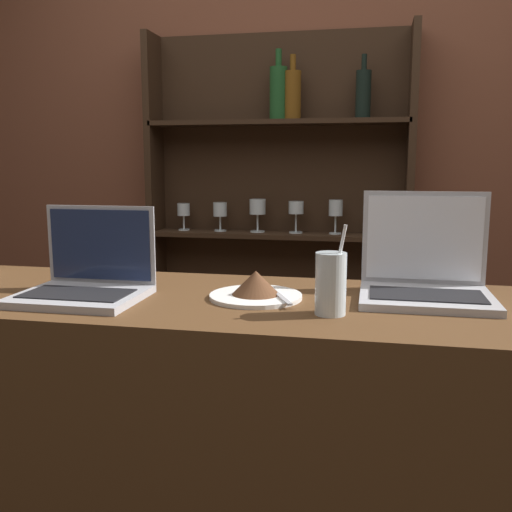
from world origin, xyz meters
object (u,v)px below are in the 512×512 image
cake_plate (256,288)px  water_glass (331,284)px  laptop_near (87,279)px  laptop_far (425,275)px

cake_plate → water_glass: water_glass is taller
laptop_near → water_glass: 0.59m
laptop_far → water_glass: (-0.21, -0.20, 0.01)m
laptop_near → cake_plate: laptop_near is taller
laptop_far → water_glass: 0.29m
laptop_near → laptop_far: (0.80, 0.16, 0.01)m
cake_plate → water_glass: (0.19, -0.11, 0.04)m
laptop_near → water_glass: size_ratio=1.49×
laptop_near → water_glass: (0.59, -0.04, 0.02)m
water_glass → cake_plate: bearing=149.4°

